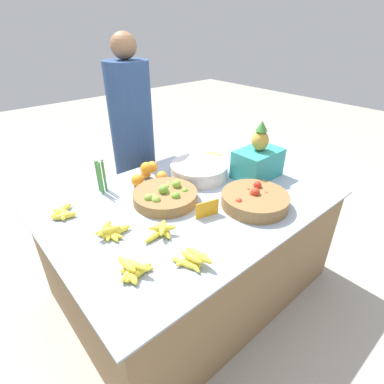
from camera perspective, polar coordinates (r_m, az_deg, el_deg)
name	(u,v)px	position (r m, az deg, el deg)	size (l,w,h in m)	color
ground_plane	(192,282)	(2.24, 0.00, -16.83)	(12.00, 12.00, 0.00)	#A39E93
market_table	(192,244)	(2.00, 0.00, -9.95)	(1.65, 1.18, 0.70)	olive
lime_bowl	(166,196)	(1.76, -5.05, -0.76)	(0.38, 0.38, 0.11)	olive
tomato_basket	(255,200)	(1.75, 11.89, -1.44)	(0.38, 0.38, 0.11)	olive
orange_pile	(148,173)	(1.98, -8.30, 3.56)	(0.23, 0.19, 0.14)	orange
metal_bowl	(199,170)	(2.04, 1.35, 4.17)	(0.39, 0.39, 0.09)	silver
price_sign	(207,209)	(1.62, 2.92, -3.24)	(0.14, 0.04, 0.09)	orange
produce_crate	(258,160)	(2.05, 12.43, 5.92)	(0.31, 0.21, 0.39)	teal
veg_bundle	(101,177)	(1.91, -16.97, 2.75)	(0.06, 0.06, 0.20)	#428438
banana_bunch_front_right	(110,232)	(1.55, -15.27, -7.36)	(0.18, 0.17, 0.06)	yellow
banana_bunch_front_center	(193,259)	(1.34, 0.18, -12.60)	(0.16, 0.18, 0.06)	yellow
banana_bunch_middle_right	(63,213)	(1.78, -23.40, -3.69)	(0.15, 0.15, 0.04)	yellow
banana_bunch_back_center	(133,270)	(1.32, -11.17, -14.28)	(0.16, 0.17, 0.06)	yellow
banana_bunch_middle_left	(161,230)	(1.51, -5.94, -7.21)	(0.19, 0.16, 0.06)	yellow
banana_bunch_front_left	(215,157)	(2.32, 4.46, 6.73)	(0.14, 0.18, 0.06)	yellow
vendor_person	(134,149)	(2.50, -10.97, 8.12)	(0.33, 0.33, 1.57)	navy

